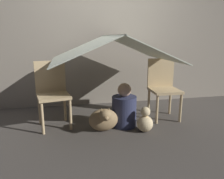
{
  "coord_description": "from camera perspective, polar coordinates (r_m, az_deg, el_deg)",
  "views": [
    {
      "loc": [
        -0.59,
        -2.69,
        1.18
      ],
      "look_at": [
        0.0,
        0.16,
        0.48
      ],
      "focal_mm": 35.0,
      "sensor_mm": 36.0,
      "label": 1
    }
  ],
  "objects": [
    {
      "name": "sheet_canopy",
      "position": [
        2.91,
        -0.0,
        10.8
      ],
      "size": [
        1.57,
        1.32,
        0.34
      ],
      "color": "silver"
    },
    {
      "name": "wall_back",
      "position": [
        3.86,
        -2.97,
        14.56
      ],
      "size": [
        7.0,
        0.05,
        2.5
      ],
      "color": "gray",
      "rests_on": "ground_plane"
    },
    {
      "name": "dog",
      "position": [
        2.8,
        -2.18,
        -7.74
      ],
      "size": [
        0.38,
        0.34,
        0.36
      ],
      "color": "#9E7F56",
      "rests_on": "ground_plane"
    },
    {
      "name": "plush_toy",
      "position": [
        2.84,
        8.62,
        -8.27
      ],
      "size": [
        0.21,
        0.21,
        0.33
      ],
      "color": "beige",
      "rests_on": "ground_plane"
    },
    {
      "name": "chair_right",
      "position": [
        3.3,
        13.18,
        0.98
      ],
      "size": [
        0.42,
        0.42,
        0.87
      ],
      "rotation": [
        0.0,
        0.0,
        -0.03
      ],
      "color": "#D1B27F",
      "rests_on": "ground_plane"
    },
    {
      "name": "chair_left",
      "position": [
        3.01,
        -15.31,
        -0.36
      ],
      "size": [
        0.48,
        0.48,
        0.87
      ],
      "rotation": [
        0.0,
        0.0,
        0.2
      ],
      "color": "#D1B27F",
      "rests_on": "ground_plane"
    },
    {
      "name": "ground_plane",
      "position": [
        2.99,
        0.64,
        -9.7
      ],
      "size": [
        8.8,
        8.8,
        0.0
      ],
      "primitive_type": "plane",
      "color": "#47423D"
    },
    {
      "name": "person_front",
      "position": [
        2.95,
        3.2,
        -5.07
      ],
      "size": [
        0.33,
        0.33,
        0.59
      ],
      "color": "#2D3351",
      "rests_on": "ground_plane"
    }
  ]
}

